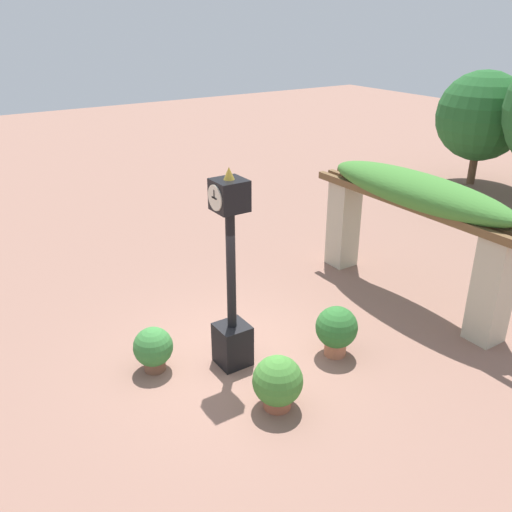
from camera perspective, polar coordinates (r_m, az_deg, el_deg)
ground_plane at (r=10.12m, az=-2.20°, el=-10.70°), size 60.00×60.00×0.00m
pedestal_clock at (r=9.23m, az=-2.60°, el=-3.57°), size 0.56×0.56×3.62m
pergola at (r=11.76m, az=16.23°, el=4.94°), size 5.33×1.19×2.82m
potted_plant_near_left at (r=10.04m, az=8.46°, el=-7.62°), size 0.77×0.77×0.96m
potted_plant_near_right at (r=9.75m, az=-10.77°, el=-9.51°), size 0.70×0.70×0.82m
potted_plant_far_left at (r=8.76m, az=2.29°, el=-13.13°), size 0.81×0.81×0.91m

